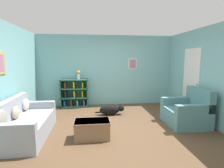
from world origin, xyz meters
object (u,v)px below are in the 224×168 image
object	(u,v)px
coffee_table	(92,129)
bookshelf	(74,93)
dog	(111,110)
couch	(25,123)
recliner_chair	(187,112)
vase	(78,74)

from	to	relation	value
coffee_table	bookshelf	bearing A→B (deg)	103.11
bookshelf	dog	distance (m)	1.68
couch	recliner_chair	size ratio (longest dim) A/B	1.73
coffee_table	vase	distance (m)	2.86
couch	vase	bearing A→B (deg)	66.73
recliner_chair	dog	size ratio (longest dim) A/B	1.11
coffee_table	dog	bearing A→B (deg)	69.36
recliner_chair	vase	distance (m)	3.75
couch	coffee_table	distance (m)	1.52
coffee_table	vase	world-z (taller)	vase
bookshelf	vase	distance (m)	0.72
dog	vase	distance (m)	1.83
recliner_chair	dog	xyz separation A→B (m)	(-1.92, 1.04, -0.18)
dog	vase	bearing A→B (deg)	134.01
dog	vase	size ratio (longest dim) A/B	2.97
vase	dog	bearing A→B (deg)	-45.99
vase	couch	bearing A→B (deg)	-113.27
couch	vase	world-z (taller)	vase
couch	recliner_chair	xyz separation A→B (m)	(4.01, 0.28, 0.03)
bookshelf	vase	world-z (taller)	vase
bookshelf	recliner_chair	distance (m)	3.81
recliner_chair	vase	xyz separation A→B (m)	(-2.97, 2.13, 0.85)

